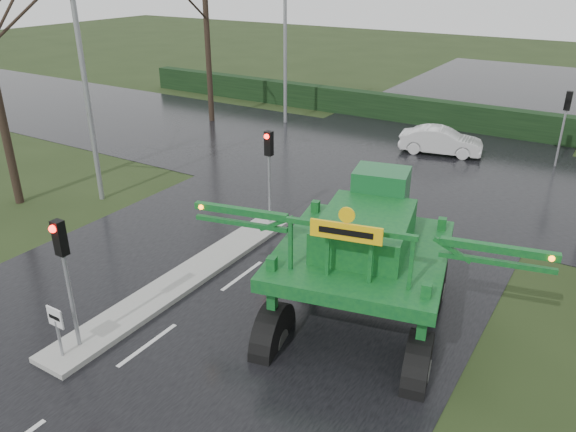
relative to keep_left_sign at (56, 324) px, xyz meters
The scene contains 13 objects.
ground 2.25m from the keep_left_sign, 49.10° to the left, with size 140.00×140.00×0.00m, color black.
road_main 11.62m from the keep_left_sign, 83.55° to the left, with size 14.00×80.00×0.02m, color black.
road_cross 17.58m from the keep_left_sign, 85.75° to the left, with size 80.00×12.00×0.02m, color black.
median_island 4.60m from the keep_left_sign, 90.00° to the left, with size 1.20×10.00×0.16m, color gray.
hedge_row 25.54m from the keep_left_sign, 87.08° to the left, with size 44.00×0.90×1.50m, color black.
keep_left_sign is the anchor object (origin of this frame).
traffic_signal_near 1.61m from the keep_left_sign, 90.00° to the left, with size 0.26×0.33×3.52m.
traffic_signal_mid 9.12m from the keep_left_sign, 90.00° to the left, with size 0.26×0.33×3.52m.
traffic_signal_far 22.93m from the keep_left_sign, 70.07° to the left, with size 0.26×0.33×3.52m.
street_light_left_near 11.32m from the keep_left_sign, 132.59° to the left, with size 3.85×0.30×10.00m.
street_light_left_far 23.11m from the keep_left_sign, 107.78° to the left, with size 3.85×0.30×10.00m.
crop_sprayer 5.37m from the keep_left_sign, 43.02° to the left, with size 8.85×6.39×5.05m.
white_sedan 20.65m from the keep_left_sign, 82.80° to the left, with size 1.39×3.99×1.32m, color silver.
Camera 1 is at (9.05, -7.87, 8.77)m, focal length 35.00 mm.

